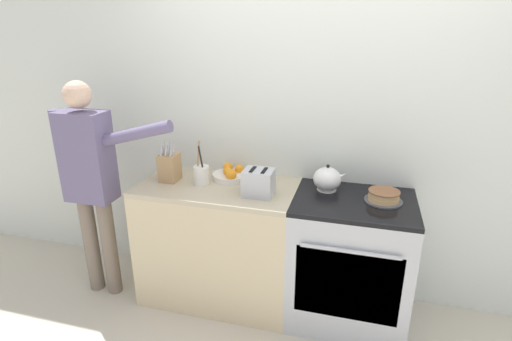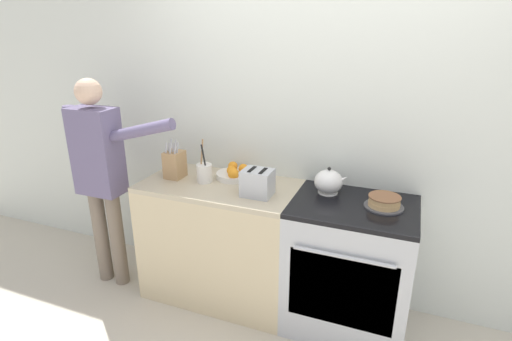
{
  "view_description": "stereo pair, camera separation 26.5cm",
  "coord_description": "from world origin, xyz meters",
  "px_view_note": "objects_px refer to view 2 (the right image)",
  "views": [
    {
      "loc": [
        0.29,
        -2.13,
        1.97
      ],
      "look_at": [
        -0.38,
        0.27,
        1.06
      ],
      "focal_mm": 28.0,
      "sensor_mm": 36.0,
      "label": 1
    },
    {
      "loc": [
        0.54,
        -2.05,
        1.97
      ],
      "look_at": [
        -0.38,
        0.27,
        1.06
      ],
      "focal_mm": 28.0,
      "sensor_mm": 36.0,
      "label": 2
    }
  ],
  "objects_px": {
    "toaster": "(257,183)",
    "stove_range": "(348,266)",
    "knife_block": "(175,164)",
    "fruit_bowl": "(234,173)",
    "utensil_crock": "(204,173)",
    "tea_kettle": "(329,182)",
    "person_baker": "(100,168)",
    "layer_cake": "(384,202)"
  },
  "relations": [
    {
      "from": "utensil_crock",
      "to": "fruit_bowl",
      "type": "relative_size",
      "value": 1.19
    },
    {
      "from": "stove_range",
      "to": "fruit_bowl",
      "type": "height_order",
      "value": "fruit_bowl"
    },
    {
      "from": "stove_range",
      "to": "toaster",
      "type": "relative_size",
      "value": 4.29
    },
    {
      "from": "layer_cake",
      "to": "knife_block",
      "type": "relative_size",
      "value": 0.85
    },
    {
      "from": "utensil_crock",
      "to": "person_baker",
      "type": "distance_m",
      "value": 0.79
    },
    {
      "from": "utensil_crock",
      "to": "toaster",
      "type": "bearing_deg",
      "value": -10.88
    },
    {
      "from": "knife_block",
      "to": "toaster",
      "type": "relative_size",
      "value": 1.33
    },
    {
      "from": "knife_block",
      "to": "fruit_bowl",
      "type": "relative_size",
      "value": 1.08
    },
    {
      "from": "stove_range",
      "to": "person_baker",
      "type": "height_order",
      "value": "person_baker"
    },
    {
      "from": "person_baker",
      "to": "fruit_bowl",
      "type": "bearing_deg",
      "value": 22.34
    },
    {
      "from": "knife_block",
      "to": "fruit_bowl",
      "type": "height_order",
      "value": "knife_block"
    },
    {
      "from": "stove_range",
      "to": "layer_cake",
      "type": "distance_m",
      "value": 0.52
    },
    {
      "from": "fruit_bowl",
      "to": "tea_kettle",
      "type": "bearing_deg",
      "value": -1.89
    },
    {
      "from": "layer_cake",
      "to": "fruit_bowl",
      "type": "height_order",
      "value": "fruit_bowl"
    },
    {
      "from": "utensil_crock",
      "to": "layer_cake",
      "type": "bearing_deg",
      "value": 1.22
    },
    {
      "from": "tea_kettle",
      "to": "person_baker",
      "type": "bearing_deg",
      "value": -169.31
    },
    {
      "from": "layer_cake",
      "to": "fruit_bowl",
      "type": "distance_m",
      "value": 1.08
    },
    {
      "from": "toaster",
      "to": "utensil_crock",
      "type": "bearing_deg",
      "value": 169.12
    },
    {
      "from": "utensil_crock",
      "to": "person_baker",
      "type": "xyz_separation_m",
      "value": [
        -0.77,
        -0.19,
        -0.01
      ]
    },
    {
      "from": "layer_cake",
      "to": "utensil_crock",
      "type": "relative_size",
      "value": 0.77
    },
    {
      "from": "toaster",
      "to": "layer_cake",
      "type": "bearing_deg",
      "value": 7.93
    },
    {
      "from": "layer_cake",
      "to": "knife_block",
      "type": "xyz_separation_m",
      "value": [
        -1.48,
        -0.02,
        0.07
      ]
    },
    {
      "from": "person_baker",
      "to": "layer_cake",
      "type": "bearing_deg",
      "value": 8.87
    },
    {
      "from": "layer_cake",
      "to": "fruit_bowl",
      "type": "bearing_deg",
      "value": 173.54
    },
    {
      "from": "stove_range",
      "to": "toaster",
      "type": "height_order",
      "value": "toaster"
    },
    {
      "from": "layer_cake",
      "to": "utensil_crock",
      "type": "height_order",
      "value": "utensil_crock"
    },
    {
      "from": "tea_kettle",
      "to": "person_baker",
      "type": "height_order",
      "value": "person_baker"
    },
    {
      "from": "toaster",
      "to": "person_baker",
      "type": "relative_size",
      "value": 0.13
    },
    {
      "from": "utensil_crock",
      "to": "knife_block",
      "type": "bearing_deg",
      "value": 179.37
    },
    {
      "from": "layer_cake",
      "to": "tea_kettle",
      "type": "xyz_separation_m",
      "value": [
        -0.37,
        0.1,
        0.04
      ]
    },
    {
      "from": "tea_kettle",
      "to": "utensil_crock",
      "type": "bearing_deg",
      "value": -171.88
    },
    {
      "from": "layer_cake",
      "to": "stove_range",
      "type": "bearing_deg",
      "value": -171.29
    },
    {
      "from": "toaster",
      "to": "person_baker",
      "type": "xyz_separation_m",
      "value": [
        -1.21,
        -0.1,
        -0.02
      ]
    },
    {
      "from": "utensil_crock",
      "to": "toaster",
      "type": "xyz_separation_m",
      "value": [
        0.44,
        -0.08,
        0.02
      ]
    },
    {
      "from": "knife_block",
      "to": "person_baker",
      "type": "relative_size",
      "value": 0.17
    },
    {
      "from": "tea_kettle",
      "to": "fruit_bowl",
      "type": "xyz_separation_m",
      "value": [
        -0.7,
        0.02,
        -0.04
      ]
    },
    {
      "from": "stove_range",
      "to": "utensil_crock",
      "type": "bearing_deg",
      "value": 179.97
    },
    {
      "from": "stove_range",
      "to": "tea_kettle",
      "type": "bearing_deg",
      "value": 147.08
    },
    {
      "from": "utensil_crock",
      "to": "toaster",
      "type": "relative_size",
      "value": 1.46
    },
    {
      "from": "tea_kettle",
      "to": "knife_block",
      "type": "distance_m",
      "value": 1.12
    },
    {
      "from": "knife_block",
      "to": "utensil_crock",
      "type": "bearing_deg",
      "value": -0.63
    },
    {
      "from": "toaster",
      "to": "stove_range",
      "type": "bearing_deg",
      "value": 7.71
    }
  ]
}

